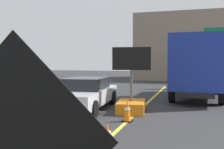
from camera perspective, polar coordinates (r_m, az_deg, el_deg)
name	(u,v)px	position (r m, az deg, el deg)	size (l,w,h in m)	color
roadwork_sign	(16,141)	(2.25, -20.02, -13.41)	(1.63, 0.18, 2.33)	#593819
arrow_board_trailer	(131,100)	(11.07, 4.19, -5.61)	(1.60, 1.93, 2.70)	orange
box_truck	(198,66)	(15.70, 18.08, 1.75)	(2.96, 7.31, 3.44)	black
pickup_car	(85,93)	(11.73, -5.91, -4.08)	(2.31, 4.96, 1.38)	silver
far_building_block	(215,47)	(33.39, 21.32, 5.47)	(17.90, 8.21, 7.57)	gray
traffic_cone_mid_lane	(107,135)	(6.66, -1.06, -12.90)	(0.36, 0.36, 0.60)	black
traffic_cone_far_lane	(127,111)	(9.34, 3.32, -7.80)	(0.36, 0.36, 0.78)	black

